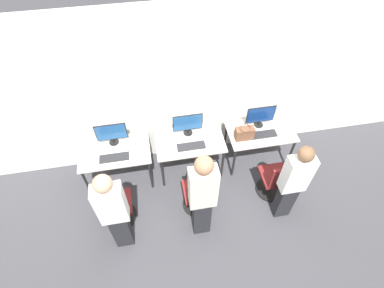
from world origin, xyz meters
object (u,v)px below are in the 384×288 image
object	(u,v)px
keyboard_left	(114,158)
office_chair_left	(118,208)
keyboard_right	(263,134)
office_chair_right	(275,181)
handbag	(244,133)
person_right	(293,182)
person_center	(203,196)
monitor_center	(188,124)
person_left	(114,212)
mouse_left	(133,153)
mouse_center	(209,145)
keyboard_center	(191,146)
mouse_right	(280,132)
office_chair_center	(198,196)
monitor_left	(111,133)
monitor_right	(261,116)

from	to	relation	value
keyboard_left	office_chair_left	xyz separation A→B (m)	(-0.04, -0.66, -0.39)
office_chair_left	keyboard_right	world-z (taller)	office_chair_left
office_chair_right	handbag	bearing A→B (deg)	120.19
person_right	person_center	bearing A→B (deg)	-177.89
monitor_center	person_left	bearing A→B (deg)	-131.63
mouse_left	person_right	bearing A→B (deg)	-24.88
keyboard_left	mouse_center	bearing A→B (deg)	-0.35
person_left	keyboard_center	world-z (taller)	person_left
mouse_right	handbag	distance (m)	0.63
monitor_center	office_chair_center	size ratio (longest dim) A/B	0.54
monitor_left	keyboard_right	distance (m)	2.43
keyboard_center	mouse_center	size ratio (longest dim) A/B	5.02
person_center	person_left	bearing A→B (deg)	179.65
office_chair_left	monitor_center	size ratio (longest dim) A/B	1.86
monitor_right	handbag	world-z (taller)	monitor_right
monitor_left	person_center	world-z (taller)	person_center
keyboard_center	mouse_center	world-z (taller)	mouse_center
office_chair_center	office_chair_right	distance (m)	1.27
mouse_left	monitor_center	world-z (taller)	monitor_center
mouse_left	monitor_center	xyz separation A→B (m)	(0.92, 0.28, 0.20)
keyboard_center	keyboard_right	size ratio (longest dim) A/B	1.00
person_left	monitor_center	xyz separation A→B (m)	(1.19, 1.34, 0.03)
mouse_center	handbag	xyz separation A→B (m)	(0.59, 0.05, 0.10)
monitor_center	person_right	xyz separation A→B (m)	(1.27, -1.30, -0.08)
mouse_right	mouse_center	bearing A→B (deg)	-177.81
monitor_left	mouse_right	distance (m)	2.72
person_left	keyboard_left	bearing A→B (deg)	90.91
person_left	monitor_right	distance (m)	2.72
mouse_left	office_chair_center	world-z (taller)	office_chair_center
office_chair_left	person_center	bearing A→B (deg)	-17.20
monitor_center	monitor_right	size ratio (longest dim) A/B	1.00
keyboard_left	keyboard_right	size ratio (longest dim) A/B	1.00
keyboard_center	handbag	distance (m)	0.88
keyboard_left	handbag	xyz separation A→B (m)	(2.08, 0.04, 0.11)
mouse_center	monitor_left	bearing A→B (deg)	167.44
monitor_left	monitor_right	distance (m)	2.41
monitor_left	keyboard_right	world-z (taller)	monitor_left
mouse_left	office_chair_center	xyz separation A→B (m)	(0.90, -0.69, -0.39)
keyboard_right	monitor_center	bearing A→B (deg)	167.65
person_left	monitor_left	bearing A→B (deg)	90.69
keyboard_center	handbag	bearing A→B (deg)	1.71
keyboard_center	person_center	xyz separation A→B (m)	(-0.04, -1.05, 0.23)
mouse_center	monitor_right	world-z (taller)	monitor_right
person_center	mouse_right	bearing A→B (deg)	34.94
office_chair_left	mouse_right	bearing A→B (deg)	14.28
keyboard_center	person_right	xyz separation A→B (m)	(1.27, -1.00, 0.13)
monitor_right	mouse_right	bearing A→B (deg)	-39.57
keyboard_left	monitor_left	bearing A→B (deg)	90.00
handbag	keyboard_left	bearing A→B (deg)	-178.91
keyboard_left	person_left	bearing A→B (deg)	-89.09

